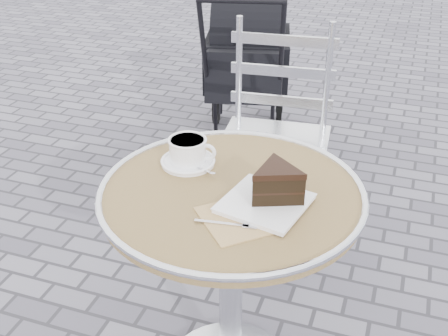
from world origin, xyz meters
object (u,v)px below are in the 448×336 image
(cafe_table, at_px, (231,240))
(bistro_chair, at_px, (278,113))
(baby_stroller, at_px, (247,70))
(cappuccino_set, at_px, (188,153))
(cake_plate_set, at_px, (273,188))

(cafe_table, xyz_separation_m, bistro_chair, (-0.08, 0.84, 0.02))
(bistro_chair, xyz_separation_m, baby_stroller, (-0.39, 0.85, -0.15))
(cappuccino_set, height_order, bistro_chair, bistro_chair)
(cafe_table, height_order, cake_plate_set, cake_plate_set)
(baby_stroller, bearing_deg, cafe_table, -88.06)
(cappuccino_set, bearing_deg, cake_plate_set, -31.22)
(cappuccino_set, bearing_deg, cafe_table, -38.00)
(cafe_table, bearing_deg, cake_plate_set, -13.50)
(cafe_table, xyz_separation_m, baby_stroller, (-0.47, 1.69, -0.13))
(cake_plate_set, relative_size, bistro_chair, 0.33)
(bistro_chair, distance_m, baby_stroller, 0.95)
(cappuccino_set, height_order, baby_stroller, baby_stroller)
(baby_stroller, bearing_deg, bistro_chair, -78.95)
(cake_plate_set, xyz_separation_m, bistro_chair, (-0.20, 0.87, -0.19))
(cappuccino_set, xyz_separation_m, cake_plate_set, (0.28, -0.13, 0.01))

